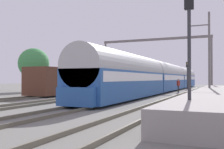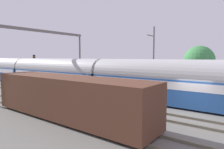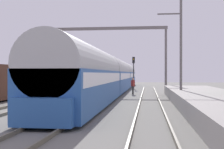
# 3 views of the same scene
# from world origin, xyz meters

# --- Properties ---
(ground) EXTENTS (120.00, 120.00, 0.00)m
(ground) POSITION_xyz_m (0.00, 0.00, 0.00)
(ground) COLOR slate
(track_west) EXTENTS (1.51, 60.00, 0.16)m
(track_west) POSITION_xyz_m (-2.04, 0.00, 0.08)
(track_west) COLOR #66604F
(track_west) RESTS_ON ground
(track_east) EXTENTS (1.51, 60.00, 0.16)m
(track_east) POSITION_xyz_m (2.04, 0.00, 0.08)
(track_east) COLOR #66604F
(track_east) RESTS_ON ground
(track_far_east) EXTENTS (1.52, 60.00, 0.16)m
(track_far_east) POSITION_xyz_m (6.12, 0.00, 0.08)
(track_far_east) COLOR #66604F
(track_far_east) RESTS_ON ground
(platform) EXTENTS (4.40, 28.00, 0.90)m
(platform) POSITION_xyz_m (9.94, 2.00, 0.45)
(platform) COLOR gray
(platform) RESTS_ON ground
(passenger_train) EXTENTS (2.93, 49.20, 3.82)m
(passenger_train) POSITION_xyz_m (2.04, 18.47, 1.97)
(passenger_train) COLOR #28569E
(passenger_train) RESTS_ON ground
(person_crossing) EXTENTS (0.39, 0.46, 1.73)m
(person_crossing) POSITION_xyz_m (4.45, 14.52, 1.03)
(person_crossing) COLOR #333333
(person_crossing) RESTS_ON ground
(railway_signal_far) EXTENTS (0.36, 0.30, 4.55)m
(railway_signal_far) POSITION_xyz_m (3.96, 26.57, 2.94)
(railway_signal_far) COLOR #2D2D33
(railway_signal_far) RESTS_ON ground
(catenary_gantry) EXTENTS (16.64, 0.28, 7.86)m
(catenary_gantry) POSITION_xyz_m (0.00, 19.95, 5.91)
(catenary_gantry) COLOR slate
(catenary_gantry) RESTS_ON ground
(catenary_pole_east_mid) EXTENTS (1.90, 0.20, 8.00)m
(catenary_pole_east_mid) POSITION_xyz_m (8.47, 7.00, 4.15)
(catenary_pole_east_mid) COLOR slate
(catenary_pole_east_mid) RESTS_ON ground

